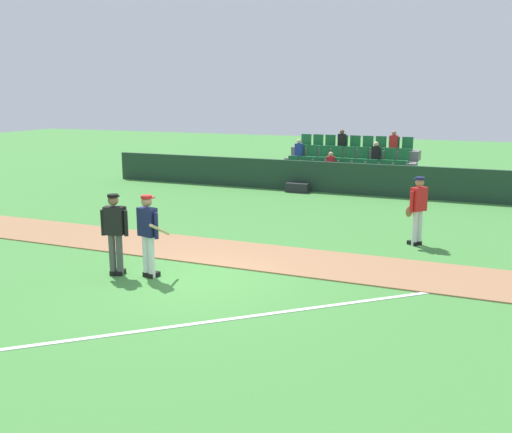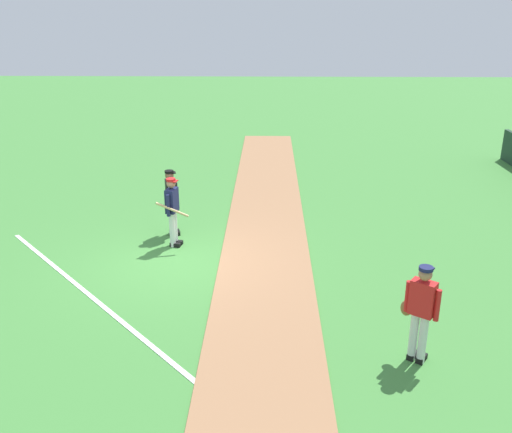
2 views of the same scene
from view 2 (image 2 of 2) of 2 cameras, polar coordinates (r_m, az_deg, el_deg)
The scene contains 6 objects.
ground_plane at distance 13.37m, azimuth -7.89°, elevation -4.47°, with size 80.00×80.00×0.00m, color #42843A.
infield_dirt_path at distance 13.19m, azimuth 0.94°, elevation -4.55°, with size 28.00×2.15×0.03m, color #9E704C.
foul_line_chalk at distance 10.87m, azimuth -13.01°, elevation -11.00°, with size 12.00×0.10×0.01m, color white.
batter_navy_jersey at distance 13.87m, azimuth -8.58°, elevation 0.73°, with size 0.62×0.80×1.76m.
umpire_home_plate at distance 14.56m, azimuth -8.68°, elevation 1.81°, with size 0.57×0.38×1.76m.
runner_red_jersey at distance 9.59m, azimuth 16.55°, elevation -9.25°, with size 0.51×0.55×1.76m.
Camera 2 is at (11.97, 2.12, 5.56)m, focal length 38.91 mm.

